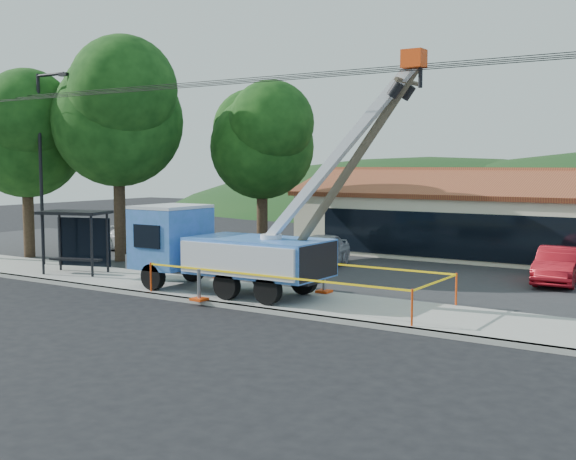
% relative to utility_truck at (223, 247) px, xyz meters
% --- Properties ---
extents(ground, '(120.00, 120.00, 0.00)m').
position_rel_utility_truck_xyz_m(ground, '(2.28, -3.77, -1.81)').
color(ground, black).
rests_on(ground, ground).
extents(curb, '(60.00, 0.25, 0.15)m').
position_rel_utility_truck_xyz_m(curb, '(2.28, -1.67, -1.73)').
color(curb, '#9F9E95').
rests_on(curb, ground).
extents(sidewalk, '(60.00, 4.00, 0.15)m').
position_rel_utility_truck_xyz_m(sidewalk, '(2.28, 0.23, -1.73)').
color(sidewalk, '#9F9E95').
rests_on(sidewalk, ground).
extents(parking_lot, '(60.00, 12.00, 0.10)m').
position_rel_utility_truck_xyz_m(parking_lot, '(2.28, 8.23, -1.76)').
color(parking_lot, '#28282B').
rests_on(parking_lot, ground).
extents(strip_mall, '(22.50, 8.53, 4.67)m').
position_rel_utility_truck_xyz_m(strip_mall, '(6.28, 16.21, 0.07)').
color(strip_mall, beige).
rests_on(strip_mall, ground).
extents(streetlight, '(2.13, 0.22, 9.00)m').
position_rel_utility_truck_xyz_m(streetlight, '(-11.50, 1.23, 3.50)').
color(streetlight, black).
rests_on(streetlight, ground).
extents(tree_west_near, '(7.56, 6.72, 10.80)m').
position_rel_utility_truck_xyz_m(tree_west_near, '(-9.72, 4.23, 5.72)').
color(tree_west_near, '#332316').
rests_on(tree_west_near, ground).
extents(tree_west_far, '(6.84, 6.08, 9.48)m').
position_rel_utility_truck_xyz_m(tree_west_far, '(-14.72, 2.73, 4.73)').
color(tree_west_far, '#332316').
rests_on(tree_west_far, ground).
extents(tree_lot, '(6.30, 5.60, 8.94)m').
position_rel_utility_truck_xyz_m(tree_lot, '(-4.72, 9.23, 4.40)').
color(tree_lot, '#332316').
rests_on(tree_lot, ground).
extents(hill_west, '(78.40, 56.00, 28.00)m').
position_rel_utility_truck_xyz_m(hill_west, '(-12.72, 51.23, -1.81)').
color(hill_west, '#143715').
rests_on(hill_west, ground).
extents(utility_truck, '(11.61, 4.19, 8.12)m').
position_rel_utility_truck_xyz_m(utility_truck, '(0.00, 0.00, 0.00)').
color(utility_truck, black).
rests_on(utility_truck, ground).
extents(leaning_pole, '(6.07, 1.65, 8.03)m').
position_rel_utility_truck_xyz_m(leaning_pole, '(4.90, 0.30, 2.66)').
color(leaning_pole, brown).
rests_on(leaning_pole, ground).
extents(bus_shelter, '(3.17, 2.47, 2.69)m').
position_rel_utility_truck_xyz_m(bus_shelter, '(-8.18, 0.26, 0.32)').
color(bus_shelter, black).
rests_on(bus_shelter, ground).
extents(caution_tape, '(10.42, 3.73, 1.08)m').
position_rel_utility_truck_xyz_m(caution_tape, '(2.95, 0.38, -0.87)').
color(caution_tape, '#F3420D').
rests_on(caution_tape, ground).
extents(car_silver, '(2.69, 4.90, 1.58)m').
position_rel_utility_truck_xyz_m(car_silver, '(-0.33, 7.49, -1.81)').
color(car_silver, silver).
rests_on(car_silver, ground).
extents(car_red, '(1.97, 4.52, 1.45)m').
position_rel_utility_truck_xyz_m(car_red, '(9.86, 9.03, -1.81)').
color(car_red, '#A9101B').
rests_on(car_red, ground).
extents(car_white, '(5.01, 3.15, 1.35)m').
position_rel_utility_truck_xyz_m(car_white, '(-11.69, 7.17, -1.81)').
color(car_white, silver).
rests_on(car_white, ground).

